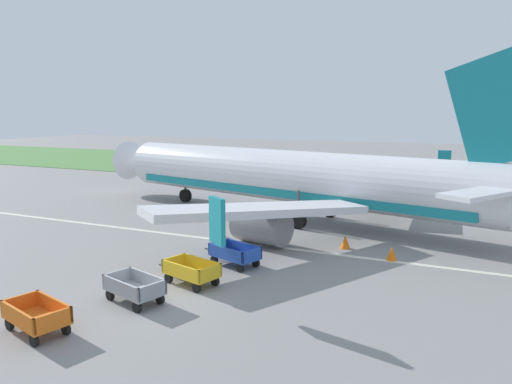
{
  "coord_description": "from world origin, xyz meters",
  "views": [
    {
      "loc": [
        11.88,
        -15.41,
        7.74
      ],
      "look_at": [
        -0.28,
        11.43,
        2.8
      ],
      "focal_mm": 33.72,
      "sensor_mm": 36.0,
      "label": 1
    }
  ],
  "objects_px": {
    "baggage_cart_second_in_row": "(134,288)",
    "traffic_cone_near_plane": "(221,232)",
    "airplane": "(298,178)",
    "traffic_cone_mid_apron": "(345,242)",
    "baggage_cart_third_in_row": "(191,271)",
    "traffic_cone_by_carts": "(392,254)",
    "baggage_cart_nearest": "(36,316)",
    "baggage_cart_fourth_in_row": "(235,254)"
  },
  "relations": [
    {
      "from": "baggage_cart_third_in_row",
      "to": "traffic_cone_by_carts",
      "type": "distance_m",
      "value": 10.68
    },
    {
      "from": "traffic_cone_near_plane",
      "to": "baggage_cart_fourth_in_row",
      "type": "bearing_deg",
      "value": -54.85
    },
    {
      "from": "baggage_cart_third_in_row",
      "to": "traffic_cone_near_plane",
      "type": "xyz_separation_m",
      "value": [
        -2.79,
        8.0,
        -0.3
      ]
    },
    {
      "from": "traffic_cone_mid_apron",
      "to": "traffic_cone_by_carts",
      "type": "xyz_separation_m",
      "value": [
        2.78,
        -1.22,
        -0.01
      ]
    },
    {
      "from": "baggage_cart_nearest",
      "to": "baggage_cart_third_in_row",
      "type": "xyz_separation_m",
      "value": [
        2.42,
        6.38,
        0.0
      ]
    },
    {
      "from": "baggage_cart_fourth_in_row",
      "to": "baggage_cart_second_in_row",
      "type": "bearing_deg",
      "value": -105.03
    },
    {
      "from": "airplane",
      "to": "baggage_cart_fourth_in_row",
      "type": "height_order",
      "value": "airplane"
    },
    {
      "from": "baggage_cart_second_in_row",
      "to": "traffic_cone_near_plane",
      "type": "height_order",
      "value": "baggage_cart_second_in_row"
    },
    {
      "from": "baggage_cart_nearest",
      "to": "traffic_cone_near_plane",
      "type": "distance_m",
      "value": 14.39
    },
    {
      "from": "airplane",
      "to": "traffic_cone_by_carts",
      "type": "distance_m",
      "value": 10.78
    },
    {
      "from": "baggage_cart_third_in_row",
      "to": "baggage_cart_nearest",
      "type": "bearing_deg",
      "value": -110.78
    },
    {
      "from": "baggage_cart_second_in_row",
      "to": "baggage_cart_fourth_in_row",
      "type": "relative_size",
      "value": 1.0
    },
    {
      "from": "airplane",
      "to": "traffic_cone_mid_apron",
      "type": "xyz_separation_m",
      "value": [
        4.95,
        -5.79,
        -2.68
      ]
    },
    {
      "from": "baggage_cart_third_in_row",
      "to": "traffic_cone_near_plane",
      "type": "height_order",
      "value": "baggage_cart_third_in_row"
    },
    {
      "from": "traffic_cone_near_plane",
      "to": "traffic_cone_by_carts",
      "type": "relative_size",
      "value": 0.83
    },
    {
      "from": "traffic_cone_near_plane",
      "to": "baggage_cart_nearest",
      "type": "bearing_deg",
      "value": -88.52
    },
    {
      "from": "airplane",
      "to": "traffic_cone_by_carts",
      "type": "xyz_separation_m",
      "value": [
        7.73,
        -7.01,
        -2.69
      ]
    },
    {
      "from": "traffic_cone_near_plane",
      "to": "baggage_cart_second_in_row",
      "type": "bearing_deg",
      "value": -80.63
    },
    {
      "from": "baggage_cart_second_in_row",
      "to": "traffic_cone_near_plane",
      "type": "xyz_separation_m",
      "value": [
        -1.77,
        10.74,
        -0.3
      ]
    },
    {
      "from": "baggage_cart_second_in_row",
      "to": "traffic_cone_by_carts",
      "type": "bearing_deg",
      "value": 49.15
    },
    {
      "from": "baggage_cart_fourth_in_row",
      "to": "traffic_cone_near_plane",
      "type": "height_order",
      "value": "baggage_cart_fourth_in_row"
    },
    {
      "from": "baggage_cart_third_in_row",
      "to": "traffic_cone_mid_apron",
      "type": "distance_m",
      "value": 9.92
    },
    {
      "from": "airplane",
      "to": "baggage_cart_fourth_in_row",
      "type": "bearing_deg",
      "value": -87.04
    },
    {
      "from": "baggage_cart_second_in_row",
      "to": "traffic_cone_near_plane",
      "type": "relative_size",
      "value": 5.95
    },
    {
      "from": "baggage_cart_third_in_row",
      "to": "traffic_cone_mid_apron",
      "type": "height_order",
      "value": "baggage_cart_third_in_row"
    },
    {
      "from": "airplane",
      "to": "baggage_cart_third_in_row",
      "type": "distance_m",
      "value": 14.6
    },
    {
      "from": "baggage_cart_fourth_in_row",
      "to": "traffic_cone_by_carts",
      "type": "relative_size",
      "value": 4.92
    },
    {
      "from": "traffic_cone_by_carts",
      "to": "baggage_cart_nearest",
      "type": "bearing_deg",
      "value": -126.42
    },
    {
      "from": "baggage_cart_third_in_row",
      "to": "traffic_cone_by_carts",
      "type": "height_order",
      "value": "baggage_cart_third_in_row"
    },
    {
      "from": "baggage_cart_third_in_row",
      "to": "baggage_cart_fourth_in_row",
      "type": "height_order",
      "value": "same"
    },
    {
      "from": "baggage_cart_fourth_in_row",
      "to": "traffic_cone_by_carts",
      "type": "distance_m",
      "value": 8.28
    },
    {
      "from": "baggage_cart_fourth_in_row",
      "to": "traffic_cone_mid_apron",
      "type": "bearing_deg",
      "value": 50.96
    },
    {
      "from": "baggage_cart_nearest",
      "to": "baggage_cart_fourth_in_row",
      "type": "xyz_separation_m",
      "value": [
        3.0,
        9.59,
        0.0
      ]
    },
    {
      "from": "baggage_cart_nearest",
      "to": "baggage_cart_second_in_row",
      "type": "distance_m",
      "value": 3.9
    },
    {
      "from": "baggage_cart_third_in_row",
      "to": "traffic_cone_by_carts",
      "type": "xyz_separation_m",
      "value": [
        7.73,
        7.37,
        -0.24
      ]
    },
    {
      "from": "baggage_cart_second_in_row",
      "to": "traffic_cone_by_carts",
      "type": "xyz_separation_m",
      "value": [
        8.75,
        10.12,
        -0.24
      ]
    },
    {
      "from": "baggage_cart_nearest",
      "to": "baggage_cart_third_in_row",
      "type": "relative_size",
      "value": 1.0
    },
    {
      "from": "traffic_cone_by_carts",
      "to": "traffic_cone_near_plane",
      "type": "bearing_deg",
      "value": 176.62
    },
    {
      "from": "traffic_cone_near_plane",
      "to": "traffic_cone_by_carts",
      "type": "height_order",
      "value": "traffic_cone_by_carts"
    },
    {
      "from": "baggage_cart_second_in_row",
      "to": "airplane",
      "type": "bearing_deg",
      "value": 86.59
    },
    {
      "from": "baggage_cart_second_in_row",
      "to": "traffic_cone_near_plane",
      "type": "bearing_deg",
      "value": 99.37
    },
    {
      "from": "airplane",
      "to": "baggage_cart_third_in_row",
      "type": "height_order",
      "value": "airplane"
    }
  ]
}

